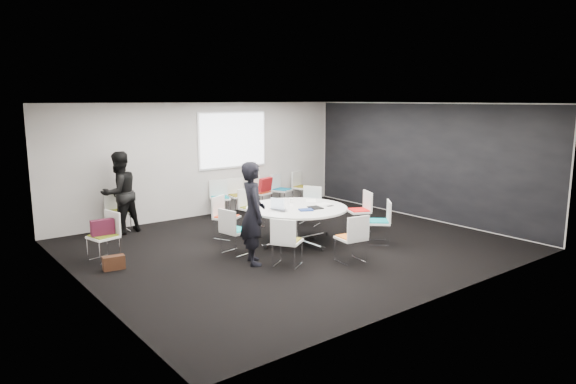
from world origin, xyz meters
TOP-DOWN VIEW (x-y plane):
  - room_shell at (0.09, 0.00)m, footprint 8.08×7.08m
  - conference_table at (0.21, 0.13)m, footprint 2.04×2.04m
  - projection_screen at (0.80, 3.46)m, footprint 1.90×0.03m
  - chair_ring_a at (1.88, -0.01)m, footprint 0.59×0.60m
  - chair_ring_b at (1.35, 1.09)m, footprint 0.60×0.61m
  - chair_ring_c at (0.15, 1.68)m, footprint 0.51×0.50m
  - chair_ring_d at (-0.77, 1.26)m, footprint 0.61×0.61m
  - chair_ring_e at (-1.22, 0.19)m, footprint 0.53×0.54m
  - chair_ring_f at (-0.90, -0.99)m, footprint 0.62×0.63m
  - chair_ring_g at (0.14, -1.51)m, footprint 0.52×0.51m
  - chair_ring_h at (1.44, -0.98)m, footprint 0.64×0.64m
  - chair_back_a at (0.20, 3.16)m, footprint 0.58×0.58m
  - chair_back_b at (0.74, 3.17)m, footprint 0.50×0.49m
  - chair_back_c at (1.42, 3.15)m, footprint 0.58×0.57m
  - chair_back_d at (2.12, 3.15)m, footprint 0.59×0.58m
  - chair_back_e at (2.84, 3.14)m, footprint 0.58×0.57m
  - chair_spare_left at (-3.30, 1.30)m, footprint 0.54×0.55m
  - chair_person_back at (-2.37, 3.17)m, footprint 0.49×0.47m
  - person_main at (-1.26, -0.48)m, footprint 0.65×0.78m
  - person_back at (-2.37, 3.00)m, footprint 1.03×0.91m
  - laptop at (-0.23, 0.09)m, footprint 0.30×0.41m
  - laptop_lid at (-0.28, 0.12)m, footprint 0.13×0.28m
  - notebook_black at (0.44, -0.19)m, footprint 0.27×0.33m
  - tablet_folio at (0.15, -0.24)m, footprint 0.32×0.29m
  - papers_right at (0.85, 0.44)m, footprint 0.35×0.37m
  - papers_front at (0.84, 0.03)m, footprint 0.31×0.22m
  - cup at (0.38, 0.51)m, footprint 0.08×0.08m
  - phone at (0.81, -0.23)m, footprint 0.14×0.07m
  - maroon_bag at (-3.31, 1.30)m, footprint 0.40×0.15m
  - brown_bag at (-3.35, 0.70)m, footprint 0.38×0.20m
  - red_jacket at (1.42, 2.93)m, footprint 0.47×0.27m

SIDE VIEW (x-z plane):
  - brown_bag at x=-3.35m, z-range 0.00..0.24m
  - chair_ring_a at x=1.88m, z-range -0.16..0.72m
  - chair_ring_b at x=1.35m, z-range -0.16..0.72m
  - chair_ring_c at x=0.15m, z-range -0.16..0.72m
  - chair_ring_d at x=-0.77m, z-range -0.16..0.72m
  - chair_ring_e at x=-1.22m, z-range -0.16..0.72m
  - chair_ring_f at x=-0.90m, z-range -0.16..0.72m
  - chair_ring_g at x=0.14m, z-range -0.16..0.72m
  - chair_ring_h at x=1.44m, z-range -0.16..0.72m
  - chair_back_a at x=0.20m, z-range -0.16..0.72m
  - chair_back_b at x=0.74m, z-range -0.16..0.72m
  - chair_back_c at x=1.42m, z-range -0.16..0.72m
  - chair_back_d at x=2.12m, z-range -0.16..0.72m
  - chair_back_e at x=2.84m, z-range -0.16..0.72m
  - chair_spare_left at x=-3.30m, z-range -0.16..0.72m
  - chair_person_back at x=-2.37m, z-range -0.16..0.72m
  - conference_table at x=0.21m, z-range 0.15..0.88m
  - maroon_bag at x=-3.31m, z-range 0.48..0.76m
  - red_jacket at x=1.42m, z-range 0.52..0.88m
  - papers_right at x=0.85m, z-range 0.73..0.73m
  - papers_front at x=0.84m, z-range 0.73..0.73m
  - phone at x=0.81m, z-range 0.73..0.74m
  - notebook_black at x=0.44m, z-range 0.73..0.75m
  - tablet_folio at x=0.15m, z-range 0.73..0.76m
  - laptop at x=-0.23m, z-range 0.73..0.76m
  - cup at x=0.38m, z-range 0.73..0.82m
  - laptop_lid at x=-0.28m, z-range 0.75..0.97m
  - person_back at x=-2.37m, z-range 0.00..1.79m
  - person_main at x=-1.26m, z-range 0.00..1.82m
  - room_shell at x=0.09m, z-range -0.04..2.84m
  - projection_screen at x=0.80m, z-range 1.17..2.53m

